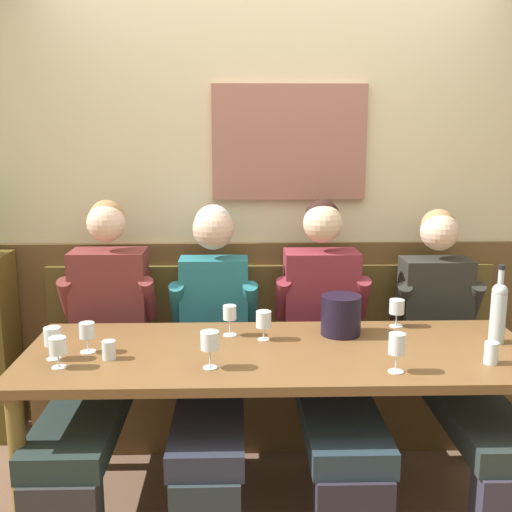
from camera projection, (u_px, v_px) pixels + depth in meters
name	position (u px, v px, depth m)	size (l,w,h in m)	color
room_wall_back	(271.00, 183.00, 3.55)	(6.80, 0.12, 2.80)	beige
wood_wainscot_panel	(270.00, 332.00, 3.67)	(6.80, 0.03, 1.06)	brown
wall_bench	(272.00, 387.00, 3.51)	(2.55, 0.42, 0.94)	brown
dining_table	(280.00, 367.00, 2.77)	(2.25, 0.81, 0.75)	brown
person_right_seat	(99.00, 346.00, 3.09)	(0.50, 1.26, 1.34)	#302F30
person_left_seat	(212.00, 347.00, 3.08)	(0.47, 1.26, 1.31)	#283236
person_center_right_seat	(329.00, 344.00, 3.12)	(0.50, 1.26, 1.34)	#292631
person_center_left_seat	(454.00, 348.00, 3.12)	(0.47, 1.25, 1.28)	#343040
ice_bucket	(341.00, 315.00, 2.94)	(0.19, 0.19, 0.19)	black
wine_bottle_amber_mid	(498.00, 310.00, 2.82)	(0.07, 0.07, 0.36)	#B0C0C6
wine_glass_left_end	(53.00, 338.00, 2.62)	(0.07, 0.07, 0.14)	silver
wine_glass_by_bottle	(58.00, 347.00, 2.53)	(0.07, 0.07, 0.13)	silver
wine_glass_near_bucket	(397.00, 346.00, 2.48)	(0.07, 0.07, 0.16)	silver
wine_glass_mid_right	(210.00, 342.00, 2.52)	(0.08, 0.08, 0.16)	silver
wine_glass_center_rear	(264.00, 320.00, 2.87)	(0.07, 0.07, 0.14)	silver
wine_glass_center_front	(230.00, 315.00, 2.92)	(0.07, 0.07, 0.15)	silver
wine_glass_right_end	(397.00, 308.00, 3.06)	(0.07, 0.07, 0.14)	silver
wine_glass_mid_left	(87.00, 332.00, 2.71)	(0.07, 0.07, 0.13)	silver
water_tumbler_left	(109.00, 350.00, 2.64)	(0.06, 0.06, 0.08)	silver
water_tumbler_center	(491.00, 353.00, 2.58)	(0.06, 0.06, 0.09)	silver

